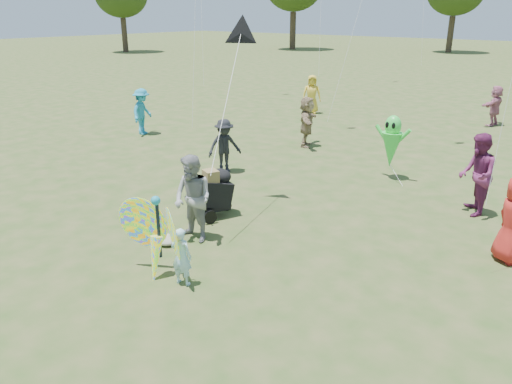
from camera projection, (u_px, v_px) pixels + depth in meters
ground at (210, 277)px, 8.60m from camera, size 160.00×160.00×0.00m
child_girl at (181, 257)px, 8.23m from camera, size 0.42×0.34×1.02m
adult_man at (193, 199)px, 9.72m from camera, size 0.87×0.69×1.75m
grey_bag at (165, 240)px, 9.83m from camera, size 0.52×0.43×0.17m
crowd_b at (224, 146)px, 14.01m from camera, size 0.93×1.12×1.51m
crowd_d at (307, 122)px, 16.66m from camera, size 1.15×1.61×1.67m
crowd_e at (477, 175)px, 11.00m from camera, size 1.03×1.12×1.85m
crowd_g at (312, 94)px, 22.08m from camera, size 0.98×0.90×1.68m
crowd_i at (142, 112)px, 18.33m from camera, size 0.98×1.24×1.68m
crowd_j at (495, 106)px, 19.73m from camera, size 0.68×1.52×1.58m
jogging_stroller at (214, 190)px, 10.99m from camera, size 0.75×1.14×1.09m
butterfly_kite at (157, 238)px, 8.45m from camera, size 1.74×0.75×1.65m
delta_kite_rig at (241, 35)px, 10.88m from camera, size 1.63×2.61×2.87m
alien_kite at (391, 144)px, 13.39m from camera, size 1.12×0.69×1.74m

